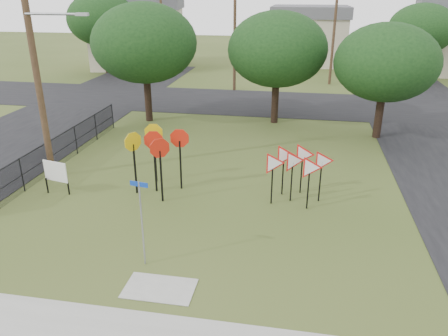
# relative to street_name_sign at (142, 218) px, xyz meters

# --- Properties ---
(ground) EXTENTS (140.00, 140.00, 0.00)m
(ground) POSITION_rel_street_name_sign_xyz_m (0.82, 1.30, -1.61)
(ground) COLOR #36461A
(sidewalk) EXTENTS (30.00, 1.60, 0.02)m
(sidewalk) POSITION_rel_street_name_sign_xyz_m (0.82, -2.90, -1.60)
(sidewalk) COLOR gray
(sidewalk) RESTS_ON ground
(street_left) EXTENTS (8.00, 50.00, 0.02)m
(street_left) POSITION_rel_street_name_sign_xyz_m (-11.18, 11.30, -1.60)
(street_left) COLOR black
(street_left) RESTS_ON ground
(street_far) EXTENTS (60.00, 8.00, 0.02)m
(street_far) POSITION_rel_street_name_sign_xyz_m (0.82, 21.30, -1.60)
(street_far) COLOR black
(street_far) RESTS_ON ground
(curb_pad) EXTENTS (2.00, 1.20, 0.02)m
(curb_pad) POSITION_rel_street_name_sign_xyz_m (0.82, -1.10, -1.60)
(curb_pad) COLOR gray
(curb_pad) RESTS_ON ground
(street_name_sign) EXTENTS (0.57, 0.12, 2.78)m
(street_name_sign) POSITION_rel_street_name_sign_xyz_m (0.00, 0.00, 0.00)
(street_name_sign) COLOR #92959A
(street_name_sign) RESTS_ON ground
(stop_sign_cluster) EXTENTS (2.37, 2.13, 2.66)m
(stop_sign_cluster) POSITION_rel_street_name_sign_xyz_m (-1.24, 5.17, 0.35)
(stop_sign_cluster) COLOR black
(stop_sign_cluster) RESTS_ON ground
(yield_sign_cluster) EXTENTS (2.79, 1.52, 2.20)m
(yield_sign_cluster) POSITION_rel_street_name_sign_xyz_m (4.44, 5.30, 0.02)
(yield_sign_cluster) COLOR black
(yield_sign_cluster) RESTS_ON ground
(info_board) EXTENTS (1.13, 0.29, 1.44)m
(info_board) POSITION_rel_street_name_sign_xyz_m (-5.26, 4.14, -0.65)
(info_board) COLOR black
(info_board) RESTS_ON ground
(utility_pole_main) EXTENTS (3.55, 0.33, 10.00)m
(utility_pole_main) POSITION_rel_street_name_sign_xyz_m (-6.42, 5.79, 3.60)
(utility_pole_main) COLOR #4B3623
(utility_pole_main) RESTS_ON ground
(far_pole_a) EXTENTS (1.40, 0.24, 9.00)m
(far_pole_a) POSITION_rel_street_name_sign_xyz_m (-1.18, 25.30, 2.99)
(far_pole_a) COLOR #4B3623
(far_pole_a) RESTS_ON ground
(far_pole_b) EXTENTS (1.40, 0.24, 8.50)m
(far_pole_b) POSITION_rel_street_name_sign_xyz_m (6.82, 29.30, 2.74)
(far_pole_b) COLOR #4B3623
(far_pole_b) RESTS_ON ground
(far_pole_c) EXTENTS (1.40, 0.24, 9.00)m
(far_pole_c) POSITION_rel_street_name_sign_xyz_m (-9.18, 31.30, 2.99)
(far_pole_c) COLOR #4B3623
(far_pole_c) RESTS_ON ground
(fence_run) EXTENTS (0.05, 11.55, 1.50)m
(fence_run) POSITION_rel_street_name_sign_xyz_m (-6.78, 7.55, -0.83)
(fence_run) COLOR black
(fence_run) RESTS_ON ground
(house_left) EXTENTS (10.58, 8.88, 7.20)m
(house_left) POSITION_rel_street_name_sign_xyz_m (-13.18, 35.30, 2.04)
(house_left) COLOR #BFB399
(house_left) RESTS_ON ground
(house_mid) EXTENTS (8.40, 8.40, 6.20)m
(house_mid) POSITION_rel_street_name_sign_xyz_m (4.82, 41.30, 1.54)
(house_mid) COLOR #BFB399
(house_mid) RESTS_ON ground
(tree_near_left) EXTENTS (6.40, 6.40, 7.27)m
(tree_near_left) POSITION_rel_street_name_sign_xyz_m (-5.18, 15.30, 3.25)
(tree_near_left) COLOR black
(tree_near_left) RESTS_ON ground
(tree_near_mid) EXTENTS (6.00, 6.00, 6.80)m
(tree_near_mid) POSITION_rel_street_name_sign_xyz_m (2.82, 16.30, 2.93)
(tree_near_mid) COLOR black
(tree_near_mid) RESTS_ON ground
(tree_near_right) EXTENTS (5.60, 5.60, 6.33)m
(tree_near_right) POSITION_rel_street_name_sign_xyz_m (8.82, 14.30, 2.61)
(tree_near_right) COLOR black
(tree_near_right) RESTS_ON ground
(tree_far_left) EXTENTS (6.80, 6.80, 7.73)m
(tree_far_left) POSITION_rel_street_name_sign_xyz_m (-15.18, 31.30, 3.56)
(tree_far_left) COLOR black
(tree_far_left) RESTS_ON ground
(tree_far_right) EXTENTS (6.00, 6.00, 6.80)m
(tree_far_right) POSITION_rel_street_name_sign_xyz_m (14.82, 33.30, 2.93)
(tree_far_right) COLOR black
(tree_far_right) RESTS_ON ground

